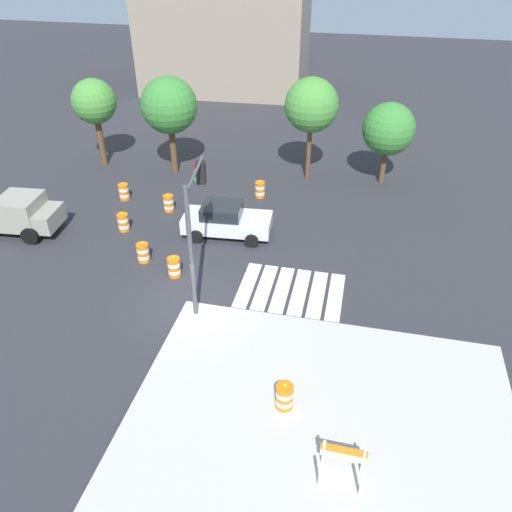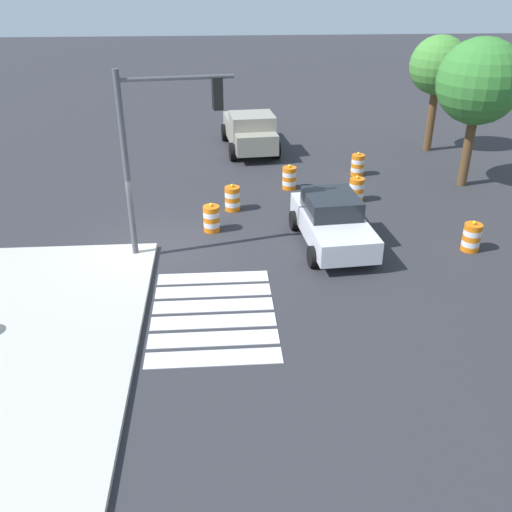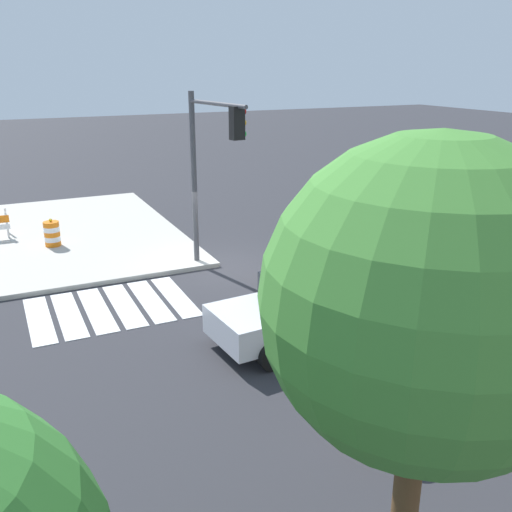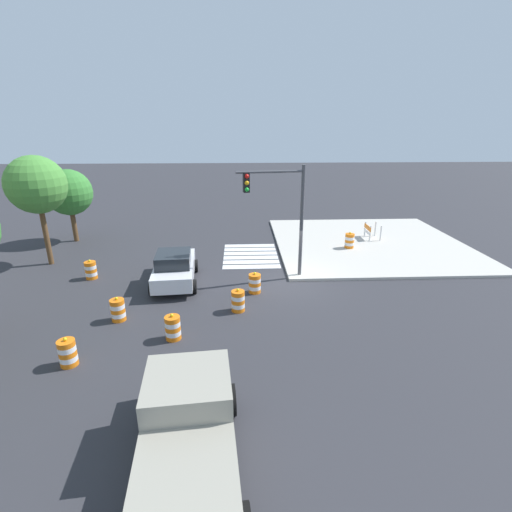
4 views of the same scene
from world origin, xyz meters
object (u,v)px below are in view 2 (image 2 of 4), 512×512
object	(u,v)px
traffic_barrel_near_corner	(472,237)
street_tree_streetside_far	(480,82)
traffic_barrel_far_curb	(357,190)
traffic_barrel_lane_center	(289,178)
pickup_truck	(250,131)
traffic_barrel_median_far	(358,165)
traffic_barrel_crosswalk_end	(232,198)
traffic_barrel_median_near	(212,219)
sports_car	(332,221)
traffic_light_pole	(163,131)
street_tree_streetside_mid	(439,66)

from	to	relation	value
traffic_barrel_near_corner	street_tree_streetside_far	world-z (taller)	street_tree_streetside_far
traffic_barrel_far_curb	traffic_barrel_lane_center	xyz separation A→B (m)	(-1.49, -2.41, 0.00)
pickup_truck	traffic_barrel_median_far	distance (m)	5.86
traffic_barrel_crosswalk_end	traffic_barrel_median_near	distance (m)	1.94
traffic_barrel_lane_center	street_tree_streetside_far	distance (m)	8.06
traffic_barrel_median_near	sports_car	bearing A→B (deg)	71.62
pickup_truck	traffic_barrel_median_near	xyz separation A→B (m)	(9.12, -1.88, -0.52)
pickup_truck	traffic_barrel_crosswalk_end	size ratio (longest dim) A/B	5.20
traffic_barrel_near_corner	traffic_light_pole	xyz separation A→B (m)	(-0.45, -9.46, 3.46)
traffic_barrel_far_curb	traffic_barrel_crosswalk_end	bearing A→B (deg)	-83.03
traffic_barrel_near_corner	traffic_light_pole	size ratio (longest dim) A/B	0.19
pickup_truck	street_tree_streetside_far	bearing A→B (deg)	57.63
traffic_barrel_crosswalk_end	traffic_light_pole	bearing A→B (deg)	-30.87
pickup_truck	traffic_barrel_far_curb	size ratio (longest dim) A/B	5.20
traffic_barrel_median_far	traffic_light_pole	size ratio (longest dim) A/B	0.19
traffic_barrel_far_curb	street_tree_streetside_mid	size ratio (longest dim) A/B	0.19
traffic_barrel_median_far	street_tree_streetside_far	distance (m)	5.66
traffic_barrel_far_curb	traffic_barrel_near_corner	bearing A→B (deg)	31.18
traffic_barrel_crosswalk_end	street_tree_streetside_far	bearing A→B (deg)	101.84
traffic_barrel_lane_center	traffic_barrel_crosswalk_end	bearing A→B (deg)	-48.81
pickup_truck	traffic_barrel_median_near	size ratio (longest dim) A/B	5.20
sports_car	street_tree_streetside_mid	distance (m)	12.35
pickup_truck	traffic_barrel_median_far	bearing A→B (deg)	48.82
traffic_barrel_median_near	traffic_barrel_lane_center	bearing A→B (deg)	140.82
traffic_barrel_median_near	traffic_barrel_far_curb	size ratio (longest dim) A/B	1.00
traffic_barrel_far_curb	traffic_barrel_median_far	bearing A→B (deg)	165.95
pickup_truck	traffic_barrel_near_corner	distance (m)	12.85
traffic_barrel_median_near	traffic_barrel_lane_center	distance (m)	4.96
street_tree_streetside_mid	traffic_barrel_near_corner	bearing A→B (deg)	-12.28
sports_car	traffic_barrel_lane_center	bearing A→B (deg)	-171.87
traffic_light_pole	street_tree_streetside_mid	size ratio (longest dim) A/B	1.03
traffic_barrel_median_near	street_tree_streetside_far	bearing A→B (deg)	110.11
traffic_barrel_near_corner	traffic_barrel_crosswalk_end	world-z (taller)	same
pickup_truck	traffic_barrel_median_far	world-z (taller)	pickup_truck
traffic_barrel_near_corner	street_tree_streetside_mid	bearing A→B (deg)	167.72
traffic_barrel_near_corner	traffic_barrel_lane_center	bearing A→B (deg)	-139.25
sports_car	traffic_barrel_near_corner	size ratio (longest dim) A/B	4.35
traffic_barrel_median_near	traffic_barrel_crosswalk_end	bearing A→B (deg)	156.56
pickup_truck	traffic_barrel_lane_center	xyz separation A→B (m)	(5.28, 1.25, -0.52)
traffic_barrel_median_near	pickup_truck	bearing A→B (deg)	168.34
traffic_barrel_far_curb	traffic_light_pole	size ratio (longest dim) A/B	0.19
traffic_barrel_near_corner	traffic_barrel_lane_center	size ratio (longest dim) A/B	1.00
sports_car	traffic_barrel_lane_center	size ratio (longest dim) A/B	4.35
traffic_barrel_near_corner	street_tree_streetside_mid	distance (m)	11.47
traffic_barrel_median_far	traffic_barrel_lane_center	distance (m)	3.45
traffic_barrel_near_corner	traffic_barrel_median_near	world-z (taller)	same
street_tree_streetside_far	street_tree_streetside_mid	bearing A→B (deg)	177.39
traffic_barrel_crosswalk_end	traffic_light_pole	size ratio (longest dim) A/B	0.19
traffic_barrel_far_curb	street_tree_streetside_mid	distance (m)	8.74
pickup_truck	traffic_barrel_median_near	distance (m)	9.33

